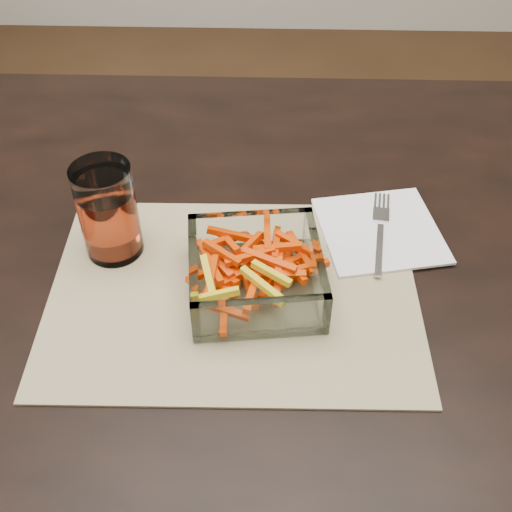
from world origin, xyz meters
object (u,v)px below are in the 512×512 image
Objects in this scene: dining_table at (320,296)px; tumbler at (109,214)px; fork at (380,229)px; glass_bowl at (256,275)px.

tumbler is (-0.27, -0.01, 0.15)m from dining_table.
tumbler reaches higher than dining_table.
fork is at bearing 6.79° from tumbler.
glass_bowl reaches higher than dining_table.
fork is at bearing 33.46° from glass_bowl.
dining_table is 9.24× the size of glass_bowl.
fork is (0.08, 0.04, 0.10)m from dining_table.
dining_table is 0.13m from fork.
glass_bowl is (-0.09, -0.07, 0.12)m from dining_table.
dining_table is at bearing -146.79° from fork.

